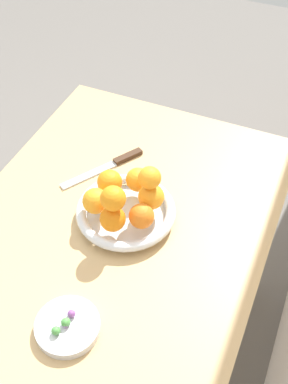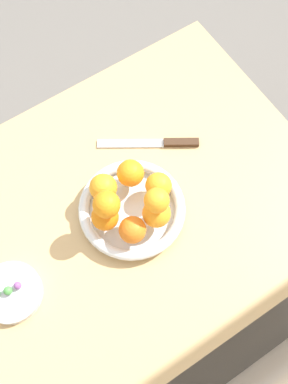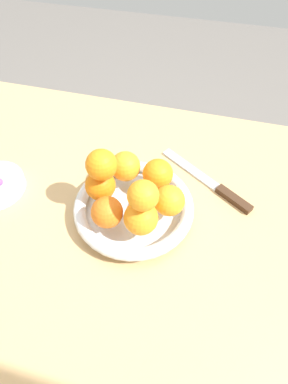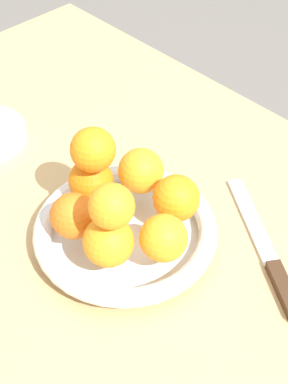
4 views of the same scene
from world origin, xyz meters
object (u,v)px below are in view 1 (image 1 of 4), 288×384
(orange_3, at_px, (110,182))
(knife, at_px, (110,165))
(candy_ball_1, at_px, (71,314))
(fruit_bowl, at_px, (126,212))
(dining_table, at_px, (110,256))
(candy_ball_3, at_px, (66,322))
(orange_7, at_px, (113,198))
(orange_1, at_px, (151,197))
(candy_dish, at_px, (68,327))
(orange_0, at_px, (142,216))
(orange_4, at_px, (95,201))
(orange_6, at_px, (150,178))
(orange_2, at_px, (138,180))
(candy_ball_2, at_px, (56,331))
(candy_ball_0, at_px, (66,323))
(orange_5, at_px, (113,218))

(orange_3, bearing_deg, knife, -152.59)
(candy_ball_1, bearing_deg, fruit_bowl, -177.06)
(dining_table, xyz_separation_m, candy_ball_3, (0.26, 0.03, 0.12))
(dining_table, height_order, orange_7, orange_7)
(fruit_bowl, distance_m, orange_1, 0.08)
(orange_1, relative_size, orange_7, 1.08)
(candy_dish, height_order, orange_0, orange_0)
(candy_ball_1, bearing_deg, orange_0, 171.22)
(fruit_bowl, bearing_deg, orange_1, 119.13)
(orange_4, distance_m, orange_6, 0.15)
(orange_7, relative_size, candy_ball_1, 3.52)
(orange_7, xyz_separation_m, knife, (-0.22, -0.12, -0.13))
(orange_1, relative_size, orange_2, 1.05)
(dining_table, bearing_deg, candy_ball_2, 4.37)
(candy_ball_0, bearing_deg, orange_5, -176.46)
(candy_dish, bearing_deg, knife, -164.11)
(candy_dish, height_order, orange_1, orange_1)
(orange_5, distance_m, candy_ball_2, 0.29)
(dining_table, bearing_deg, orange_6, 147.52)
(orange_2, relative_size, candy_ball_0, 3.72)
(orange_0, relative_size, candy_ball_2, 3.30)
(candy_ball_2, bearing_deg, fruit_bowl, -179.07)
(orange_1, relative_size, knife, 0.29)
(orange_3, distance_m, orange_5, 0.12)
(orange_3, distance_m, candy_ball_3, 0.38)
(candy_ball_3, bearing_deg, knife, -164.26)
(orange_3, relative_size, orange_5, 1.03)
(candy_dish, xyz_separation_m, orange_7, (-0.27, -0.02, 0.12))
(orange_1, height_order, knife, orange_1)
(candy_dish, xyz_separation_m, orange_2, (-0.41, -0.01, 0.06))
(orange_7, bearing_deg, fruit_bowl, 178.67)
(knife, bearing_deg, candy_ball_0, 15.73)
(orange_0, xyz_separation_m, orange_1, (-0.07, -0.00, 0.00))
(orange_1, bearing_deg, candy_dish, -6.28)
(dining_table, relative_size, orange_4, 16.82)
(orange_0, relative_size, orange_1, 0.95)
(fruit_bowl, height_order, candy_dish, fruit_bowl)
(orange_2, distance_m, candy_ball_1, 0.39)
(orange_3, distance_m, candy_ball_2, 0.40)
(orange_4, xyz_separation_m, candy_ball_3, (0.30, 0.08, -0.04))
(candy_ball_0, xyz_separation_m, candy_ball_2, (0.02, -0.01, 0.00))
(orange_3, relative_size, candy_ball_2, 3.44)
(candy_ball_2, bearing_deg, candy_ball_3, 159.02)
(fruit_bowl, xyz_separation_m, orange_6, (-0.03, 0.05, 0.11))
(dining_table, relative_size, candy_ball_1, 63.52)
(candy_ball_3, bearing_deg, orange_2, -178.02)
(orange_0, bearing_deg, orange_3, -120.87)
(orange_7, height_order, candy_ball_0, orange_7)
(fruit_bowl, distance_m, knife, 0.20)
(orange_4, relative_size, candy_ball_0, 3.89)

